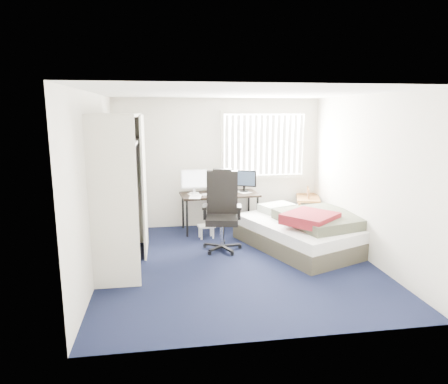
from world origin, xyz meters
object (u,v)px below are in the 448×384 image
nightstand (308,200)px  bed (306,230)px  office_chair (222,219)px  desk (219,191)px

nightstand → bed: bearing=-111.1°
office_chair → bed: 1.43m
nightstand → bed: 1.33m
desk → nightstand: 1.79m
bed → office_chair: bearing=174.2°
office_chair → nightstand: office_chair is taller
desk → office_chair: (-0.11, -1.06, -0.25)m
desk → bed: desk is taller
office_chair → nightstand: (1.88, 1.08, 0.02)m
nightstand → bed: size_ratio=0.38×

